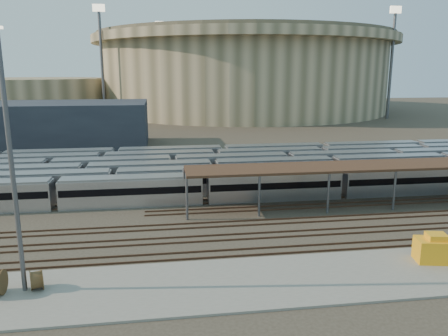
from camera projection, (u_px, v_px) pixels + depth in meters
ground at (256, 220)px, 50.88m from camera, size 420.00×420.00×0.00m
apron at (236, 283)px, 35.67m from camera, size 50.00×9.00×0.20m
subway_trains at (233, 170)px, 68.38m from camera, size 127.06×23.90×3.60m
inspection_shed at (416, 165)px, 56.72m from camera, size 60.30×6.00×5.30m
empty_tracks at (267, 235)px, 46.03m from camera, size 170.00×9.62×0.18m
stadium at (244, 71)px, 185.90m from camera, size 124.00×124.00×32.50m
secondary_arena at (30, 97)px, 166.46m from camera, size 56.00×56.00×14.00m
service_building at (52, 125)px, 97.98m from camera, size 42.00×20.00×10.00m
floodlight_0 at (102, 59)px, 148.34m from camera, size 4.00×1.00×38.40m
floodlight_2 at (392, 59)px, 152.66m from camera, size 4.00×1.00×38.40m
floodlight_3 at (161, 62)px, 199.40m from camera, size 4.00×1.00×38.40m
cable_reel_east at (37, 280)px, 34.30m from camera, size 1.34×1.80×1.61m
yard_light_pole at (12, 166)px, 32.14m from camera, size 0.81×0.36×19.88m
yellow_equipment at (435, 250)px, 39.30m from camera, size 3.70×2.71×2.09m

